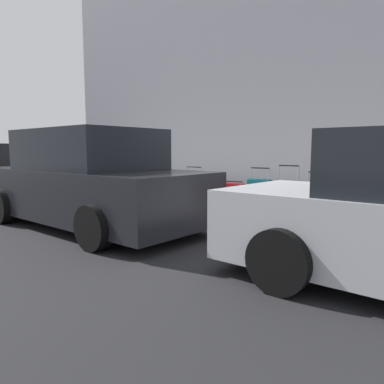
{
  "coord_description": "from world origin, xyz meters",
  "views": [
    {
      "loc": [
        -3.45,
        5.6,
        1.37
      ],
      "look_at": [
        0.39,
        0.7,
        0.64
      ],
      "focal_mm": 33.86,
      "sensor_mm": 36.0,
      "label": 1
    }
  ],
  "objects_px": {
    "suitcase_olive_9": "(171,189)",
    "parked_car_charcoal_1": "(90,182)",
    "suitcase_teal_5": "(260,197)",
    "suitcase_olive_2": "(347,208)",
    "suitcase_maroon_3": "(316,203)",
    "suitcase_silver_8": "(194,193)",
    "suitcase_navy_4": "(288,199)",
    "suitcase_maroon_10": "(154,191)",
    "fire_hydrant": "(134,182)",
    "suitcase_red_6": "(234,198)",
    "suitcase_silver_1": "(379,208)",
    "bollard_post": "(114,182)",
    "suitcase_black_7": "(211,196)"
  },
  "relations": [
    {
      "from": "suitcase_olive_9",
      "to": "parked_car_charcoal_1",
      "type": "xyz_separation_m",
      "value": [
        0.04,
        2.16,
        0.32
      ]
    },
    {
      "from": "suitcase_teal_5",
      "to": "suitcase_olive_2",
      "type": "bearing_deg",
      "value": -178.27
    },
    {
      "from": "suitcase_maroon_3",
      "to": "suitcase_silver_8",
      "type": "distance_m",
      "value": 2.69
    },
    {
      "from": "suitcase_navy_4",
      "to": "suitcase_olive_9",
      "type": "xyz_separation_m",
      "value": [
        2.75,
        0.09,
        0.0
      ]
    },
    {
      "from": "suitcase_maroon_10",
      "to": "fire_hydrant",
      "type": "relative_size",
      "value": 0.89
    },
    {
      "from": "suitcase_olive_9",
      "to": "parked_car_charcoal_1",
      "type": "distance_m",
      "value": 2.18
    },
    {
      "from": "suitcase_olive_2",
      "to": "suitcase_olive_9",
      "type": "bearing_deg",
      "value": 1.69
    },
    {
      "from": "suitcase_olive_2",
      "to": "suitcase_red_6",
      "type": "bearing_deg",
      "value": 1.65
    },
    {
      "from": "fire_hydrant",
      "to": "parked_car_charcoal_1",
      "type": "height_order",
      "value": "parked_car_charcoal_1"
    },
    {
      "from": "suitcase_red_6",
      "to": "suitcase_olive_9",
      "type": "relative_size",
      "value": 0.84
    },
    {
      "from": "suitcase_silver_1",
      "to": "bollard_post",
      "type": "xyz_separation_m",
      "value": [
        6.07,
        0.17,
        0.08
      ]
    },
    {
      "from": "suitcase_navy_4",
      "to": "suitcase_olive_9",
      "type": "height_order",
      "value": "suitcase_navy_4"
    },
    {
      "from": "suitcase_black_7",
      "to": "suitcase_silver_8",
      "type": "height_order",
      "value": "suitcase_silver_8"
    },
    {
      "from": "suitcase_red_6",
      "to": "parked_car_charcoal_1",
      "type": "relative_size",
      "value": 0.13
    },
    {
      "from": "suitcase_navy_4",
      "to": "suitcase_silver_8",
      "type": "relative_size",
      "value": 1.1
    },
    {
      "from": "suitcase_silver_1",
      "to": "fire_hydrant",
      "type": "relative_size",
      "value": 1.19
    },
    {
      "from": "bollard_post",
      "to": "suitcase_silver_1",
      "type": "bearing_deg",
      "value": -178.38
    },
    {
      "from": "suitcase_olive_2",
      "to": "suitcase_maroon_10",
      "type": "bearing_deg",
      "value": 1.27
    },
    {
      "from": "suitcase_silver_8",
      "to": "bollard_post",
      "type": "bearing_deg",
      "value": 5.11
    },
    {
      "from": "suitcase_olive_9",
      "to": "fire_hydrant",
      "type": "relative_size",
      "value": 0.88
    },
    {
      "from": "suitcase_olive_9",
      "to": "suitcase_teal_5",
      "type": "bearing_deg",
      "value": -178.35
    },
    {
      "from": "suitcase_silver_1",
      "to": "parked_car_charcoal_1",
      "type": "bearing_deg",
      "value": 27.26
    },
    {
      "from": "suitcase_navy_4",
      "to": "parked_car_charcoal_1",
      "type": "xyz_separation_m",
      "value": [
        2.78,
        2.25,
        0.32
      ]
    },
    {
      "from": "suitcase_silver_8",
      "to": "suitcase_red_6",
      "type": "bearing_deg",
      "value": 177.49
    },
    {
      "from": "suitcase_black_7",
      "to": "parked_car_charcoal_1",
      "type": "height_order",
      "value": "parked_car_charcoal_1"
    },
    {
      "from": "suitcase_olive_9",
      "to": "suitcase_maroon_3",
      "type": "bearing_deg",
      "value": -178.83
    },
    {
      "from": "fire_hydrant",
      "to": "parked_car_charcoal_1",
      "type": "distance_m",
      "value": 2.51
    },
    {
      "from": "suitcase_navy_4",
      "to": "bollard_post",
      "type": "height_order",
      "value": "suitcase_navy_4"
    },
    {
      "from": "suitcase_black_7",
      "to": "suitcase_navy_4",
      "type": "bearing_deg",
      "value": -176.82
    },
    {
      "from": "suitcase_black_7",
      "to": "suitcase_olive_9",
      "type": "xyz_separation_m",
      "value": [
        1.12,
        -0.0,
        0.06
      ]
    },
    {
      "from": "suitcase_teal_5",
      "to": "suitcase_black_7",
      "type": "xyz_separation_m",
      "value": [
        1.07,
        0.07,
        -0.05
      ]
    },
    {
      "from": "suitcase_red_6",
      "to": "suitcase_maroon_3",
      "type": "bearing_deg",
      "value": -179.4
    },
    {
      "from": "suitcase_olive_2",
      "to": "suitcase_olive_9",
      "type": "xyz_separation_m",
      "value": [
        3.77,
        0.11,
        0.06
      ]
    },
    {
      "from": "suitcase_teal_5",
      "to": "fire_hydrant",
      "type": "height_order",
      "value": "suitcase_teal_5"
    },
    {
      "from": "suitcase_maroon_10",
      "to": "parked_car_charcoal_1",
      "type": "xyz_separation_m",
      "value": [
        -0.52,
        2.18,
        0.4
      ]
    },
    {
      "from": "suitcase_teal_5",
      "to": "suitcase_olive_9",
      "type": "height_order",
      "value": "suitcase_teal_5"
    },
    {
      "from": "suitcase_silver_1",
      "to": "suitcase_red_6",
      "type": "relative_size",
      "value": 1.61
    },
    {
      "from": "suitcase_maroon_3",
      "to": "suitcase_silver_8",
      "type": "relative_size",
      "value": 0.99
    },
    {
      "from": "suitcase_silver_8",
      "to": "suitcase_olive_9",
      "type": "bearing_deg",
      "value": 9.27
    },
    {
      "from": "suitcase_teal_5",
      "to": "bollard_post",
      "type": "height_order",
      "value": "suitcase_teal_5"
    },
    {
      "from": "suitcase_maroon_3",
      "to": "parked_car_charcoal_1",
      "type": "bearing_deg",
      "value": 33.94
    },
    {
      "from": "suitcase_silver_8",
      "to": "suitcase_olive_9",
      "type": "xyz_separation_m",
      "value": [
        0.59,
        0.1,
        0.06
      ]
    },
    {
      "from": "suitcase_olive_2",
      "to": "bollard_post",
      "type": "bearing_deg",
      "value": 2.36
    },
    {
      "from": "suitcase_olive_2",
      "to": "suitcase_olive_9",
      "type": "relative_size",
      "value": 1.11
    },
    {
      "from": "suitcase_olive_2",
      "to": "suitcase_silver_8",
      "type": "bearing_deg",
      "value": 0.28
    },
    {
      "from": "suitcase_olive_9",
      "to": "parked_car_charcoal_1",
      "type": "relative_size",
      "value": 0.16
    },
    {
      "from": "suitcase_navy_4",
      "to": "suitcase_black_7",
      "type": "distance_m",
      "value": 1.63
    },
    {
      "from": "suitcase_silver_1",
      "to": "parked_car_charcoal_1",
      "type": "xyz_separation_m",
      "value": [
        4.29,
        2.21,
        0.32
      ]
    },
    {
      "from": "suitcase_navy_4",
      "to": "bollard_post",
      "type": "distance_m",
      "value": 4.56
    },
    {
      "from": "suitcase_maroon_3",
      "to": "suitcase_red_6",
      "type": "distance_m",
      "value": 1.64
    }
  ]
}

